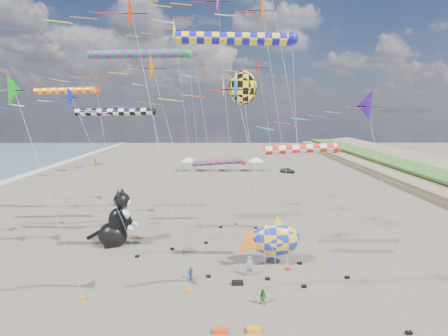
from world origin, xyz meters
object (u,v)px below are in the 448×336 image
cat_inflatable (115,217)px  child_green (263,298)px  person_adult (250,266)px  fish_inflatable (275,240)px  parked_car (288,170)px  child_blue (191,273)px

cat_inflatable → child_green: bearing=-33.8°
person_adult → child_green: 4.40m
fish_inflatable → parked_car: (9.85, 46.01, -1.79)m
child_green → child_blue: (-5.36, 3.85, -0.05)m
cat_inflatable → parked_car: (25.03, 41.34, -2.39)m
fish_inflatable → parked_car: fish_inflatable is taller
fish_inflatable → person_adult: size_ratio=3.43×
person_adult → parked_car: bearing=73.2°
cat_inflatable → child_blue: 11.11m
person_adult → parked_car: size_ratio=0.53×
fish_inflatable → person_adult: bearing=-138.4°
child_blue → fish_inflatable: bearing=-33.7°
cat_inflatable → parked_car: bearing=64.5°
child_green → child_blue: size_ratio=1.08×
child_blue → parked_car: parked_car is taller
person_adult → child_blue: bearing=-176.5°
parked_car → child_blue: bearing=-172.5°
fish_inflatable → child_blue: 7.76m
fish_inflatable → child_green: bearing=-105.2°
cat_inflatable → fish_inflatable: bearing=-11.4°
child_blue → child_green: bearing=-89.2°
parked_car → fish_inflatable: bearing=-165.3°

